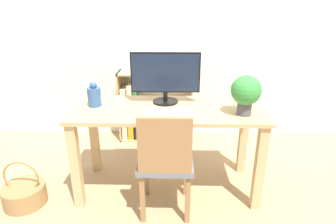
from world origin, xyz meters
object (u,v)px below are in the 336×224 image
monitor (165,75)px  vase (94,96)px  chair (165,160)px  bookshelf (143,110)px  potted_plant (246,92)px  basket (24,193)px  keyboard (170,112)px

monitor → vase: 0.59m
monitor → chair: monitor is taller
vase → monitor: bearing=10.3°
monitor → bookshelf: (-0.29, 0.84, -0.62)m
potted_plant → basket: size_ratio=0.78×
keyboard → vase: size_ratio=1.85×
vase → chair: 0.78m
basket → vase: bearing=27.0°
monitor → vase: (-0.57, -0.10, -0.15)m
keyboard → bookshelf: bearing=106.7°
vase → basket: size_ratio=0.53×
monitor → chair: bearing=-88.6°
keyboard → vase: (-0.60, 0.14, 0.08)m
potted_plant → vase: bearing=171.8°
potted_plant → monitor: bearing=155.5°
chair → basket: 1.19m
chair → bookshelf: size_ratio=1.00×
vase → potted_plant: size_ratio=0.68×
vase → bookshelf: 1.09m
monitor → keyboard: monitor is taller
bookshelf → monitor: bearing=-71.2°
potted_plant → keyboard: bearing=177.0°
chair → vase: bearing=153.6°
potted_plant → bookshelf: (-0.88, 1.11, -0.56)m
monitor → potted_plant: size_ratio=1.90×
monitor → bookshelf: 1.08m
keyboard → bookshelf: bookshelf is taller
potted_plant → chair: size_ratio=0.35×
bookshelf → basket: 1.51m
vase → chair: bearing=-32.6°
vase → bookshelf: bearing=73.5°
bookshelf → potted_plant: bearing=-51.7°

